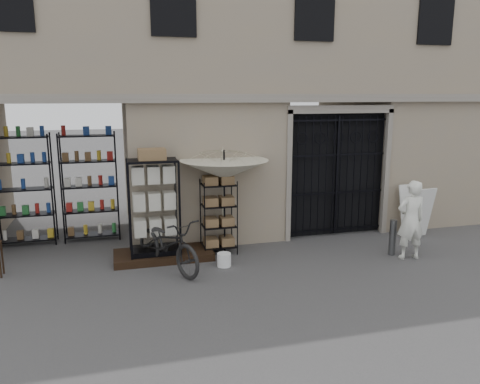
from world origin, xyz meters
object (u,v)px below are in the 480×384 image
object	(u,v)px
bicycle	(169,269)
shopkeeper	(408,258)
market_umbrella	(224,164)
steel_bollard	(393,237)
white_bucket	(224,260)
easel_sign	(416,211)
display_cabinet	(154,212)
wire_rack	(219,217)

from	to	relation	value
bicycle	shopkeeper	distance (m)	4.92
market_umbrella	bicycle	size ratio (longest dim) A/B	1.33
market_umbrella	steel_bollard	world-z (taller)	market_umbrella
white_bucket	bicycle	size ratio (longest dim) A/B	0.14
bicycle	easel_sign	size ratio (longest dim) A/B	1.67
display_cabinet	market_umbrella	world-z (taller)	market_umbrella
display_cabinet	market_umbrella	size ratio (longest dim) A/B	0.79
wire_rack	white_bucket	xyz separation A→B (m)	(-0.08, -0.84, -0.64)
white_bucket	display_cabinet	bearing A→B (deg)	150.63
bicycle	steel_bollard	distance (m)	4.70
market_umbrella	easel_sign	xyz separation A→B (m)	(4.64, -0.10, -1.28)
bicycle	shopkeeper	size ratio (longest dim) A/B	1.22
display_cabinet	bicycle	size ratio (longest dim) A/B	1.05
market_umbrella	white_bucket	bearing A→B (deg)	-104.18
wire_rack	shopkeeper	bearing A→B (deg)	-27.30
market_umbrella	white_bucket	size ratio (longest dim) A/B	9.63
wire_rack	steel_bollard	bearing A→B (deg)	-24.46
display_cabinet	steel_bollard	bearing A→B (deg)	-10.02
market_umbrella	easel_sign	size ratio (longest dim) A/B	2.21
market_umbrella	white_bucket	world-z (taller)	market_umbrella
wire_rack	easel_sign	world-z (taller)	wire_rack
market_umbrella	shopkeeper	world-z (taller)	market_umbrella
bicycle	white_bucket	bearing A→B (deg)	-32.98
display_cabinet	shopkeeper	distance (m)	5.32
shopkeeper	bicycle	bearing A→B (deg)	-3.98
easel_sign	display_cabinet	bearing A→B (deg)	175.68
display_cabinet	shopkeeper	bearing A→B (deg)	-12.49
display_cabinet	shopkeeper	size ratio (longest dim) A/B	1.27
market_umbrella	steel_bollard	distance (m)	3.86
market_umbrella	display_cabinet	bearing A→B (deg)	-174.81
market_umbrella	white_bucket	xyz separation A→B (m)	(-0.21, -0.85, -1.77)
display_cabinet	white_bucket	xyz separation A→B (m)	(1.27, -0.72, -0.88)
display_cabinet	bicycle	xyz separation A→B (m)	(0.19, -0.60, -1.01)
display_cabinet	wire_rack	world-z (taller)	display_cabinet
white_bucket	easel_sign	xyz separation A→B (m)	(4.85, 0.76, 0.49)
display_cabinet	steel_bollard	xyz separation A→B (m)	(4.86, -0.98, -0.63)
display_cabinet	easel_sign	distance (m)	6.14
wire_rack	steel_bollard	distance (m)	3.69
wire_rack	steel_bollard	xyz separation A→B (m)	(3.50, -1.11, -0.39)
shopkeeper	market_umbrella	bearing A→B (deg)	-17.60
wire_rack	shopkeeper	xyz separation A→B (m)	(3.71, -1.38, -0.77)
shopkeeper	easel_sign	distance (m)	1.78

